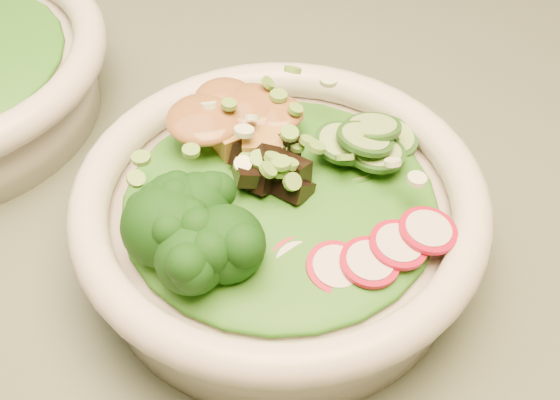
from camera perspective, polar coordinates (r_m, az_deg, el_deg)
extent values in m
cube|color=#4E5B4C|center=(0.58, 15.29, -1.54)|extent=(1.20, 0.80, 0.03)
cylinder|color=beige|center=(0.50, 0.00, -2.48)|extent=(0.23, 0.23, 0.05)
torus|color=beige|center=(0.47, 0.00, 0.05)|extent=(0.26, 0.26, 0.02)
ellipsoid|color=#205D13|center=(0.47, 0.00, 0.08)|extent=(0.19, 0.19, 0.02)
ellipsoid|color=brown|center=(0.49, -3.99, 6.14)|extent=(0.07, 0.05, 0.02)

